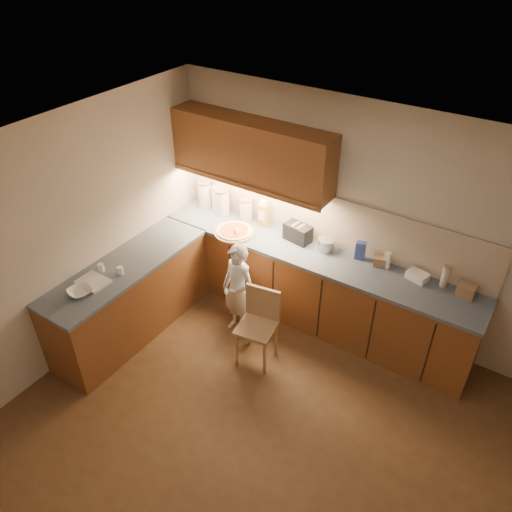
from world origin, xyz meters
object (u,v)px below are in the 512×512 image
at_px(pizza_on_board, 234,231).
at_px(wooden_chair, 259,320).
at_px(child, 238,291).
at_px(oil_jug, 263,214).
at_px(toaster, 298,233).

relative_size(pizza_on_board, wooden_chair, 0.56).
distance_m(child, oil_jug, 1.01).
distance_m(child, toaster, 0.95).
xyz_separation_m(child, oil_jug, (-0.22, 0.86, 0.49)).
height_order(oil_jug, toaster, oil_jug).
relative_size(pizza_on_board, toaster, 1.42).
distance_m(wooden_chair, oil_jug, 1.35).
bearing_deg(wooden_chair, pizza_on_board, 129.02).
bearing_deg(child, pizza_on_board, 138.96).
height_order(pizza_on_board, child, child).
relative_size(child, oil_jug, 3.49).
xyz_separation_m(child, wooden_chair, (0.40, -0.19, -0.09)).
height_order(child, toaster, child).
bearing_deg(pizza_on_board, child, -51.65).
bearing_deg(toaster, pizza_on_board, -148.81).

